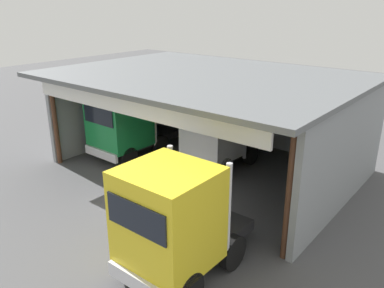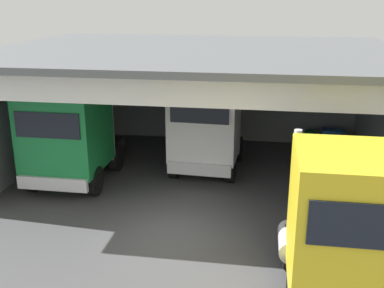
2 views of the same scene
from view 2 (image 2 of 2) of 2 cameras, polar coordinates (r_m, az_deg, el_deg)
The scene contains 7 objects.
ground_plane at distance 13.71m, azimuth -2.13°, elevation -10.56°, with size 80.00×80.00×0.00m, color #4C4C4F.
workshop_shed at distance 17.51m, azimuth 1.04°, elevation 7.58°, with size 13.82×10.48×4.80m.
truck_green_center_right_bay at distance 16.74m, azimuth -14.93°, elevation 1.13°, with size 2.69×4.97×3.64m.
truck_white_left_bay at distance 17.25m, azimuth 1.70°, elevation 2.46°, with size 2.63×4.84×3.76m.
truck_yellow_center_left_bay at distance 10.25m, azimuth 18.79°, elevation -9.81°, with size 2.61×4.61×3.69m.
oil_drum at distance 20.86m, azimuth 14.45°, elevation 0.37°, with size 0.58×0.58×0.90m, color #197233.
tool_cart at distance 20.99m, azimuth 16.84°, elevation 0.42°, with size 0.90×0.60×1.00m, color #1E59A5.
Camera 2 is at (2.37, -11.82, 6.53)m, focal length 43.28 mm.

